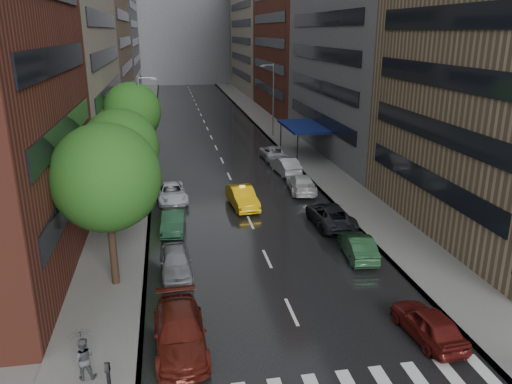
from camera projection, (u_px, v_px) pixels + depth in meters
ground at (315, 364)px, 20.44m from camera, size 220.00×220.00×0.00m
road at (209, 131)px, 67.24m from camera, size 14.00×140.00×0.01m
sidewalk_left at (140, 133)px, 65.71m from camera, size 4.00×140.00×0.15m
sidewalk_right at (274, 129)px, 68.73m from camera, size 4.00×140.00×0.15m
buildings_left at (90, 7)px, 68.01m from camera, size 8.00×108.00×38.00m
buildings_right at (306, 15)px, 71.39m from camera, size 8.05×109.10×36.00m
building_far at (183, 18)px, 125.95m from camera, size 40.00×14.00×32.00m
tree_near at (106, 178)px, 24.86m from camera, size 5.51×5.51×8.78m
tree_mid at (120, 148)px, 33.11m from camera, size 5.13×5.13×8.18m
tree_far at (132, 111)px, 46.13m from camera, size 5.37×5.37×8.56m
taxi at (242, 197)px, 38.29m from camera, size 2.14×4.95×1.58m
parked_cars_left at (175, 245)px, 29.98m from camera, size 2.64×24.99×1.56m
parked_cars_right at (310, 193)px, 39.46m from camera, size 2.60×37.68×1.59m
ped_black_umbrella at (82, 351)px, 19.01m from camera, size 0.96×0.98×2.09m
street_lamp_left at (142, 123)px, 45.71m from camera, size 1.74×0.22×9.00m
street_lamp_right at (273, 98)px, 62.35m from camera, size 1.74×0.22×9.00m
awning at (303, 126)px, 53.74m from camera, size 4.00×8.00×3.12m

